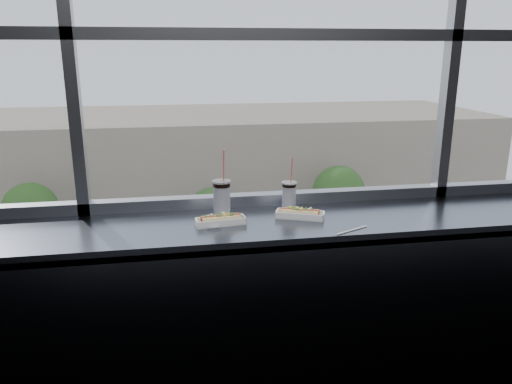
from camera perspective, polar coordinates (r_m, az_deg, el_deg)
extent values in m
plane|color=black|center=(2.99, 1.73, -11.42)|extent=(6.00, 0.00, 6.00)
cube|color=slate|center=(2.54, 3.07, -3.76)|extent=(6.00, 0.55, 0.06)
cube|color=slate|center=(2.54, 4.22, -16.80)|extent=(6.00, 0.04, 1.04)
cube|color=white|center=(2.45, -4.06, -3.67)|extent=(0.25, 0.11, 0.01)
cube|color=white|center=(2.45, -4.06, -3.31)|extent=(0.25, 0.11, 0.03)
cylinder|color=tan|center=(2.45, -4.07, -3.16)|extent=(0.19, 0.06, 0.04)
cylinder|color=#943D1D|center=(2.44, -4.07, -2.91)|extent=(0.20, 0.05, 0.03)
cube|color=white|center=(2.55, 5.04, -2.93)|extent=(0.26, 0.17, 0.01)
cube|color=white|center=(2.54, 5.05, -2.58)|extent=(0.26, 0.17, 0.03)
cylinder|color=tan|center=(2.54, 5.06, -2.43)|extent=(0.19, 0.11, 0.04)
cylinder|color=#943D1D|center=(2.54, 5.06, -2.19)|extent=(0.19, 0.10, 0.03)
cylinder|color=white|center=(2.57, -3.94, -0.78)|extent=(0.09, 0.09, 0.18)
cylinder|color=black|center=(2.55, -3.97, 0.89)|extent=(0.09, 0.09, 0.02)
cylinder|color=silver|center=(2.54, -3.98, 1.21)|extent=(0.10, 0.10, 0.01)
cylinder|color=#DC5A57|center=(2.52, -3.71, 2.91)|extent=(0.01, 0.05, 0.18)
cylinder|color=white|center=(2.65, 3.79, -0.54)|extent=(0.07, 0.07, 0.15)
cylinder|color=black|center=(2.64, 3.81, 0.82)|extent=(0.08, 0.08, 0.02)
cylinder|color=silver|center=(2.63, 3.82, 1.07)|extent=(0.08, 0.08, 0.01)
cylinder|color=#DC5A57|center=(2.61, 4.09, 2.45)|extent=(0.01, 0.04, 0.15)
cylinder|color=white|center=(2.41, 10.91, -4.30)|extent=(0.18, 0.09, 0.01)
ellipsoid|color=silver|center=(2.41, -4.89, -3.91)|extent=(0.08, 0.06, 0.02)
plane|color=silver|center=(47.88, -8.84, 0.09)|extent=(120.00, 120.00, 0.00)
cube|color=black|center=(26.03, -7.59, -13.91)|extent=(80.00, 10.00, 0.06)
cube|color=silver|center=(33.22, -8.21, -7.10)|extent=(80.00, 6.00, 0.04)
cube|color=gray|center=(41.57, -8.90, 3.35)|extent=(50.00, 14.00, 8.00)
imported|color=silver|center=(23.44, 11.71, -14.88)|extent=(2.64, 5.96, 1.96)
imported|color=white|center=(31.26, 12.17, -6.91)|extent=(2.49, 5.58, 1.83)
imported|color=#822400|center=(22.13, -3.86, -16.50)|extent=(2.67, 6.09, 2.01)
imported|color=#994A2A|center=(29.41, -1.19, -7.90)|extent=(2.49, 5.90, 1.96)
imported|color=black|center=(22.61, -21.55, -17.11)|extent=(2.81, 5.86, 1.90)
imported|color=#486494|center=(26.17, 24.84, -12.47)|extent=(2.99, 6.49, 2.12)
imported|color=#66605B|center=(32.45, 2.78, -5.47)|extent=(0.93, 0.70, 2.10)
imported|color=#66605B|center=(33.66, -7.37, -4.72)|extent=(0.96, 0.72, 2.16)
imported|color=#66605B|center=(34.28, -19.91, -5.36)|extent=(0.66, 0.88, 1.98)
cylinder|color=#47382B|center=(33.85, -23.95, -5.65)|extent=(0.25, 0.25, 2.53)
sphere|color=#2A551A|center=(33.12, -24.39, -1.91)|extent=(3.37, 3.37, 3.37)
cylinder|color=#47382B|center=(32.91, -5.05, -5.25)|extent=(0.21, 0.21, 2.14)
sphere|color=#2A551A|center=(32.25, -5.13, -2.00)|extent=(2.85, 2.85, 2.85)
cylinder|color=#47382B|center=(34.50, 9.24, -3.91)|extent=(0.27, 0.27, 2.66)
sphere|color=#2A551A|center=(33.76, 9.42, -0.01)|extent=(3.55, 3.55, 3.55)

